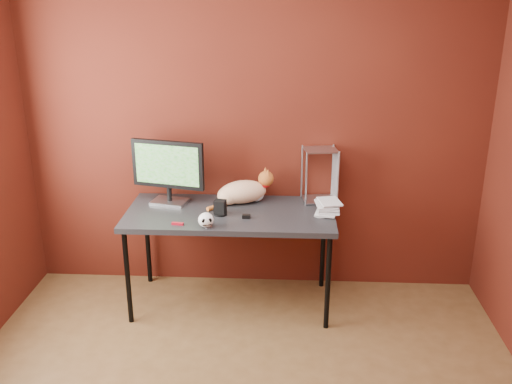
# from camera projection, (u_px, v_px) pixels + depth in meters

# --- Properties ---
(room) EXTENTS (3.52, 3.52, 2.61)m
(room) POSITION_uv_depth(u_px,v_px,m) (231.00, 183.00, 2.58)
(room) COLOR brown
(room) RESTS_ON ground
(desk) EXTENTS (1.50, 0.70, 0.75)m
(desk) POSITION_uv_depth(u_px,v_px,m) (230.00, 218.00, 4.13)
(desk) COLOR black
(desk) RESTS_ON ground
(monitor) EXTENTS (0.55, 0.23, 0.48)m
(monitor) POSITION_uv_depth(u_px,v_px,m) (168.00, 169.00, 4.18)
(monitor) COLOR #A8A8AC
(monitor) RESTS_ON desk
(cat) EXTENTS (0.48, 0.36, 0.25)m
(cat) POSITION_uv_depth(u_px,v_px,m) (243.00, 192.00, 4.25)
(cat) COLOR orange
(cat) RESTS_ON desk
(skull_mug) EXTENTS (0.11, 0.11, 0.10)m
(skull_mug) POSITION_uv_depth(u_px,v_px,m) (206.00, 220.00, 3.83)
(skull_mug) COLOR white
(skull_mug) RESTS_ON desk
(speaker) EXTENTS (0.10, 0.10, 0.11)m
(speaker) POSITION_uv_depth(u_px,v_px,m) (220.00, 208.00, 4.04)
(speaker) COLOR black
(speaker) RESTS_ON desk
(book_stack) EXTENTS (0.19, 0.22, 0.99)m
(book_stack) POSITION_uv_depth(u_px,v_px,m) (320.00, 146.00, 3.93)
(book_stack) COLOR beige
(book_stack) RESTS_ON desk
(wire_rack) EXTENTS (0.26, 0.23, 0.41)m
(wire_rack) POSITION_uv_depth(u_px,v_px,m) (320.00, 175.00, 4.25)
(wire_rack) COLOR #A8A8AC
(wire_rack) RESTS_ON desk
(pocket_knife) EXTENTS (0.08, 0.03, 0.02)m
(pocket_knife) POSITION_uv_depth(u_px,v_px,m) (178.00, 224.00, 3.88)
(pocket_knife) COLOR maroon
(pocket_knife) RESTS_ON desk
(black_gadget) EXTENTS (0.06, 0.04, 0.03)m
(black_gadget) POSITION_uv_depth(u_px,v_px,m) (246.00, 216.00, 3.99)
(black_gadget) COLOR black
(black_gadget) RESTS_ON desk
(washer) EXTENTS (0.05, 0.05, 0.00)m
(washer) POSITION_uv_depth(u_px,v_px,m) (208.00, 227.00, 3.84)
(washer) COLOR #A8A8AC
(washer) RESTS_ON desk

